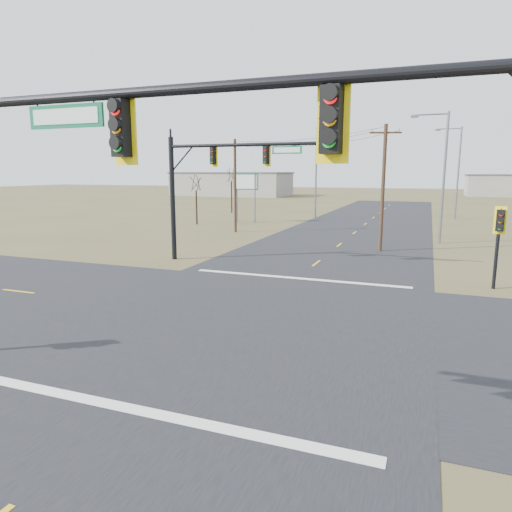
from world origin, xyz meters
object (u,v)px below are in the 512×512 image
at_px(mast_arm_near, 359,179).
at_px(bare_tree_b, 231,174).
at_px(utility_pole_far, 235,184).
at_px(streetlight_c, 318,168).
at_px(highway_sign, 246,188).
at_px(utility_pole_near, 383,186).
at_px(bare_tree_a, 196,182).
at_px(pedestal_signal_ne, 499,228).
at_px(streetlight_a, 441,171).
at_px(streetlight_b, 456,168).
at_px(mast_arm_far, 210,173).

distance_m(mast_arm_near, bare_tree_b, 58.68).
height_order(utility_pole_far, streetlight_c, streetlight_c).
relative_size(highway_sign, bare_tree_b, 0.82).
relative_size(utility_pole_near, utility_pole_far, 1.03).
relative_size(mast_arm_near, bare_tree_a, 1.90).
distance_m(utility_pole_far, bare_tree_a, 8.16).
height_order(pedestal_signal_ne, streetlight_a, streetlight_a).
height_order(mast_arm_near, streetlight_a, streetlight_a).
bearing_deg(streetlight_c, bare_tree_a, -155.71).
bearing_deg(utility_pole_near, streetlight_a, 55.17).
height_order(streetlight_a, bare_tree_b, streetlight_a).
xyz_separation_m(streetlight_a, streetlight_b, (2.12, 21.38, 0.37)).
bearing_deg(bare_tree_b, utility_pole_far, -65.37).
height_order(utility_pole_near, utility_pole_far, utility_pole_near).
height_order(mast_arm_near, pedestal_signal_ne, mast_arm_near).
height_order(mast_arm_far, pedestal_signal_ne, mast_arm_far).
height_order(mast_arm_near, utility_pole_near, utility_pole_near).
relative_size(pedestal_signal_ne, utility_pole_far, 0.47).
bearing_deg(mast_arm_far, utility_pole_near, 52.69).
bearing_deg(mast_arm_far, bare_tree_b, 124.70).
bearing_deg(utility_pole_near, streetlight_b, 77.34).
distance_m(pedestal_signal_ne, highway_sign, 33.76).
xyz_separation_m(mast_arm_near, utility_pole_far, (-16.43, 33.32, -1.01)).
bearing_deg(mast_arm_far, bare_tree_a, 133.50).
bearing_deg(streetlight_c, pedestal_signal_ne, -82.50).
distance_m(streetlight_a, streetlight_b, 21.49).
relative_size(utility_pole_near, streetlight_c, 0.81).
relative_size(mast_arm_far, pedestal_signal_ne, 2.37).
relative_size(mast_arm_far, highway_sign, 1.75).
bearing_deg(bare_tree_a, streetlight_a, -11.98).
xyz_separation_m(highway_sign, streetlight_c, (6.84, 6.93, 2.32)).
distance_m(streetlight_c, bare_tree_a, 15.70).
bearing_deg(utility_pole_far, highway_sign, 105.29).
bearing_deg(streetlight_c, highway_sign, -154.54).
distance_m(highway_sign, bare_tree_a, 5.93).
distance_m(mast_arm_far, highway_sign, 24.15).
bearing_deg(bare_tree_b, bare_tree_a, -81.37).
height_order(utility_pole_near, bare_tree_a, utility_pole_near).
bearing_deg(streetlight_a, streetlight_b, 78.69).
xyz_separation_m(mast_arm_far, utility_pole_near, (9.82, 8.13, -0.96)).
xyz_separation_m(pedestal_signal_ne, streetlight_b, (-0.37, 36.65, 3.20)).
height_order(mast_arm_near, streetlight_b, streetlight_b).
xyz_separation_m(mast_arm_far, bare_tree_b, (-13.51, 34.06, -0.25)).
xyz_separation_m(pedestal_signal_ne, streetlight_c, (-16.32, 31.47, 3.28)).
height_order(streetlight_b, bare_tree_a, streetlight_b).
bearing_deg(highway_sign, utility_pole_near, -45.63).
relative_size(streetlight_b, bare_tree_b, 1.63).
bearing_deg(utility_pole_near, mast_arm_near, -85.60).
height_order(mast_arm_far, utility_pole_near, utility_pole_near).
distance_m(utility_pole_near, streetlight_b, 27.79).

